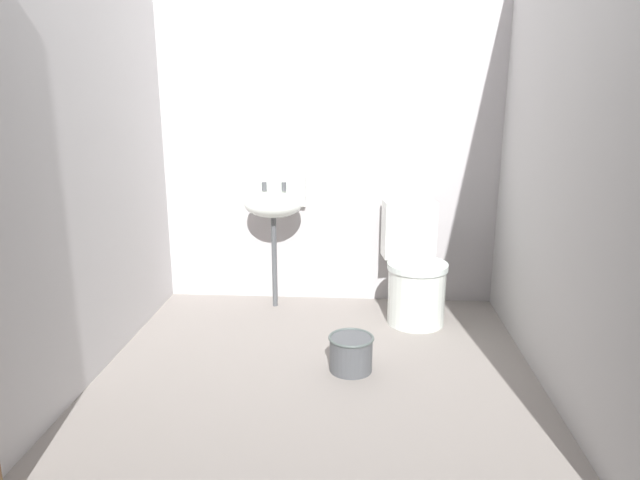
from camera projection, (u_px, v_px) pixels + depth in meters
ground_plane at (316, 386)px, 3.09m from camera, size 2.81×2.93×0.08m
wall_back at (329, 132)px, 4.04m from camera, size 2.81×0.10×2.48m
wall_left at (77, 146)px, 2.94m from camera, size 0.10×2.73×2.48m
wall_right at (571, 149)px, 2.78m from camera, size 0.10×2.73×2.48m
toilet_near_wall at (414, 273)px, 3.84m from camera, size 0.46×0.64×0.78m
sink at (274, 203)px, 3.98m from camera, size 0.42×0.35×0.99m
bucket at (351, 353)px, 3.15m from camera, size 0.26×0.26×0.20m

